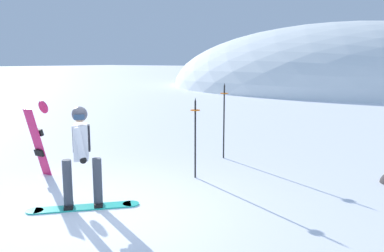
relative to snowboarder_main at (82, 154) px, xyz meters
The scene contains 6 objects.
ground_plane 0.98m from the snowboarder_main, ahead, with size 300.00×300.00×0.00m, color white.
ridge_peak_main 35.51m from the snowboarder_main, 95.53° to the left, with size 34.01×30.61×11.77m.
snowboarder_main is the anchor object (origin of this frame).
spare_snowboard 2.32m from the snowboarder_main, 161.09° to the left, with size 0.28×0.44×1.61m.
piste_marker_near 4.33m from the snowboarder_main, 86.30° to the left, with size 0.20×0.20×1.90m.
piste_marker_far 2.56m from the snowboarder_main, 76.11° to the left, with size 0.20×0.20×1.69m.
Camera 1 is at (4.71, -4.35, 2.44)m, focal length 37.33 mm.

